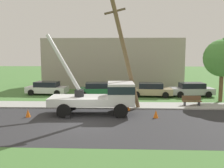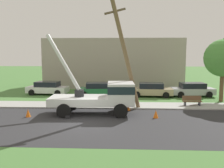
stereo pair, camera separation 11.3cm
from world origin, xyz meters
name	(u,v)px [view 1 (the left image)]	position (x,y,z in m)	size (l,w,h in m)	color
ground_plane	(100,94)	(0.00, 12.00, 0.00)	(120.00, 120.00, 0.00)	#477538
road_asphalt	(83,123)	(0.00, 0.00, 0.00)	(80.00, 8.45, 0.01)	#2B2B2D
sidewalk_strip	(93,105)	(0.00, 5.51, 0.05)	(80.00, 2.56, 0.10)	#9E9E99
utility_truck	(103,95)	(1.11, 2.68, 1.41)	(6.86, 3.21, 5.98)	silver
leaning_utility_pole	(125,54)	(2.74, 3.95, 4.47)	(2.91, 1.94, 8.72)	brown
traffic_cone_ahead	(156,114)	(4.88, 1.59, 0.28)	(0.36, 0.36, 0.56)	orange
traffic_cone_behind	(28,113)	(-4.15, 1.47, 0.28)	(0.36, 0.36, 0.56)	orange
traffic_cone_curbside	(128,107)	(2.98, 3.79, 0.28)	(0.36, 0.36, 0.56)	orange
parked_sedan_white	(47,88)	(-5.74, 11.22, 0.71)	(4.54, 2.27, 1.42)	silver
parked_sedan_green	(98,89)	(-0.08, 10.48, 0.71)	(4.54, 2.26, 1.42)	#1E6638
parked_sedan_tan	(151,90)	(5.52, 10.43, 0.71)	(4.52, 2.23, 1.42)	tan
parked_sedan_silver	(192,89)	(9.88, 10.77, 0.71)	(4.49, 2.17, 1.42)	#B7B7BF
park_bench	(192,101)	(8.45, 5.57, 0.46)	(1.60, 0.45, 0.90)	brown
roadside_tree_near	(222,58)	(11.81, 8.01, 4.05)	(3.48, 3.48, 5.81)	brown
lowrise_building_backdrop	(113,63)	(1.27, 18.51, 3.20)	(18.00, 6.00, 6.40)	#A5998C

